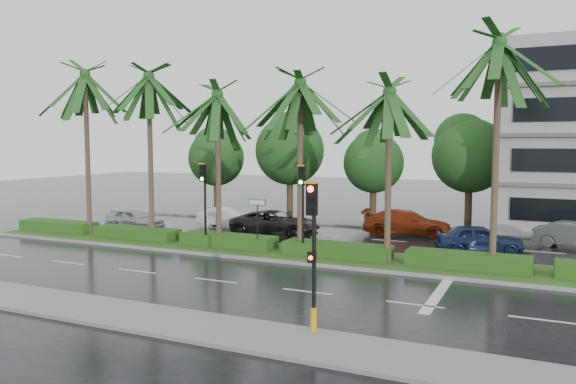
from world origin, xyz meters
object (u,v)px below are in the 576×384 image
at_px(car_white, 226,217).
at_px(car_grey, 576,235).
at_px(signal_near, 313,250).
at_px(street_sign, 257,212).
at_px(car_red, 407,223).
at_px(signal_median_left, 204,192).
at_px(car_blue, 479,239).
at_px(car_darkgrey, 275,223).
at_px(car_silver, 135,219).

height_order(car_white, car_grey, car_grey).
relative_size(signal_near, car_grey, 1.06).
bearing_deg(street_sign, car_red, 57.78).
xyz_separation_m(signal_median_left, car_blue, (13.00, 5.05, -2.27)).
height_order(car_darkgrey, car_grey, car_darkgrey).
distance_m(signal_median_left, car_white, 8.40).
xyz_separation_m(car_silver, car_red, (16.15, 5.21, 0.08)).
height_order(car_white, car_blue, car_blue).
bearing_deg(car_blue, car_red, 31.17).
xyz_separation_m(street_sign, car_red, (5.50, 8.73, -1.36)).
xyz_separation_m(signal_near, street_sign, (-7.00, 9.87, -0.38)).
xyz_separation_m(signal_median_left, car_white, (-3.15, 7.42, -2.36)).
distance_m(signal_near, car_white, 21.66).
xyz_separation_m(signal_median_left, car_darkgrey, (1.35, 5.62, -2.25)).
relative_size(car_white, car_darkgrey, 0.72).
bearing_deg(car_red, car_white, 90.04).
height_order(car_white, car_darkgrey, car_darkgrey).
bearing_deg(car_white, signal_median_left, -159.93).
relative_size(signal_near, street_sign, 1.68).
relative_size(signal_median_left, car_grey, 1.06).
height_order(signal_near, car_grey, signal_near).
relative_size(street_sign, car_silver, 0.64).
bearing_deg(car_grey, signal_near, 169.51).
distance_m(car_silver, car_grey, 25.63).
bearing_deg(signal_median_left, car_red, 46.34).
distance_m(car_white, car_red, 11.75).
relative_size(car_red, car_grey, 1.28).
bearing_deg(signal_median_left, signal_near, -44.09).
relative_size(car_silver, car_darkgrey, 0.75).
height_order(car_white, car_red, car_red).
relative_size(car_white, car_red, 0.74).
xyz_separation_m(street_sign, car_white, (-6.15, 7.24, -1.49)).
bearing_deg(car_white, street_sign, -142.58).
distance_m(street_sign, car_grey, 16.84).
distance_m(car_white, car_blue, 16.33).
bearing_deg(car_white, car_red, -85.67).
bearing_deg(car_blue, street_sign, 97.72).
bearing_deg(signal_median_left, car_darkgrey, 76.51).
height_order(signal_median_left, street_sign, signal_median_left).
bearing_deg(car_red, signal_median_left, 129.09).
distance_m(signal_near, car_red, 18.74).
xyz_separation_m(signal_near, car_red, (-1.50, 18.60, -1.74)).
distance_m(street_sign, car_silver, 11.31).
xyz_separation_m(street_sign, car_silver, (-10.65, 3.52, -1.44)).
bearing_deg(car_silver, street_sign, -104.46).
xyz_separation_m(signal_near, car_white, (-13.15, 17.11, -1.86)).
xyz_separation_m(car_silver, car_white, (4.50, 3.72, -0.05)).
bearing_deg(car_white, car_silver, 126.59).
bearing_deg(car_red, street_sign, 140.52).
xyz_separation_m(street_sign, car_grey, (14.50, 8.44, -1.45)).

